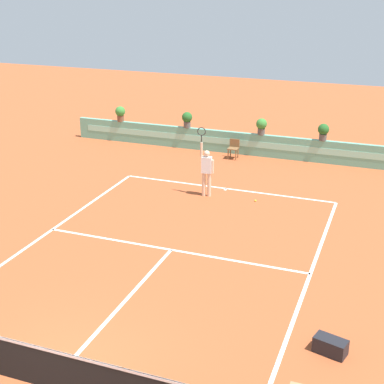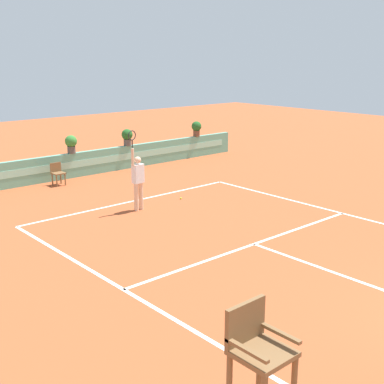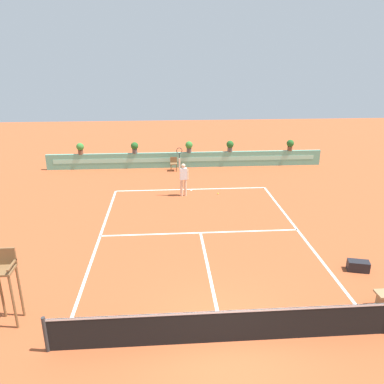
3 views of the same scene
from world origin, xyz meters
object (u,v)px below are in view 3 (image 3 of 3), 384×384
Objects in this scene: tennis_player at (183,177)px; potted_plant_left at (135,147)px; potted_plant_centre at (189,146)px; potted_plant_right at (230,145)px; potted_plant_far_right at (290,144)px; umpire_chair at (5,278)px; gear_bag at (358,266)px; ball_kid_chair at (174,163)px; potted_plant_far_left at (80,148)px; tennis_ball_near_baseline at (218,194)px.

potted_plant_left is at bearing 117.58° from tennis_player.
tennis_player is at bearing -62.42° from potted_plant_left.
potted_plant_centre is 2.70m from potted_plant_right.
potted_plant_far_right is at bearing 36.55° from tennis_player.
umpire_chair is at bearing -111.32° from potted_plant_centre.
umpire_chair is 16.24m from potted_plant_centre.
tennis_player reaches higher than potted_plant_centre.
gear_bag is at bearing 9.54° from umpire_chair.
ball_kid_chair is 13.91m from gear_bag.
potted_plant_right is 1.00× the size of potted_plant_far_right.
ball_kid_chair is 0.33× the size of tennis_player.
umpire_chair is 2.96× the size of potted_plant_centre.
potted_plant_centre is at bearing 0.00° from potted_plant_far_left.
potted_plant_centre is 1.00× the size of potted_plant_right.
potted_plant_left is at bearing 0.00° from potted_plant_far_left.
potted_plant_right is (3.35, 5.47, 0.36)m from tennis_player.
potted_plant_far_right is at bearing 0.00° from potted_plant_right.
tennis_ball_near_baseline is 0.09× the size of potted_plant_left.
tennis_ball_near_baseline is 7.85m from potted_plant_far_right.
potted_plant_left is at bearing 122.29° from gear_bag.
potted_plant_right is 1.00× the size of potted_plant_left.
tennis_ball_near_baseline is at bearing -33.47° from potted_plant_far_left.
potted_plant_far_left reaches higher than ball_kid_chair.
tennis_player is 3.57× the size of potted_plant_far_right.
potted_plant_centre reaches higher than ball_kid_chair.
potted_plant_left is at bearing 180.00° from potted_plant_right.
potted_plant_right reaches higher than tennis_ball_near_baseline.
gear_bag is 10.29× the size of tennis_ball_near_baseline.
umpire_chair is 15.31m from potted_plant_left.
potted_plant_far_right is at bearing 5.39° from ball_kid_chair.
tennis_player reaches higher than tennis_ball_near_baseline.
potted_plant_far_right is (4.03, 0.00, 0.00)m from potted_plant_right.
tennis_player is 6.18m from potted_plant_left.
gear_bag is 0.97× the size of potted_plant_far_right.
tennis_player reaches higher than potted_plant_left.
umpire_chair is 2.96× the size of potted_plant_far_right.
potted_plant_left is (-2.86, 5.47, 0.36)m from tennis_player.
gear_bag is 9.65m from tennis_player.
potted_plant_left is 1.00× the size of potted_plant_far_right.
umpire_chair is 2.52× the size of ball_kid_chair.
gear_bag is at bearing -48.31° from potted_plant_far_left.
potted_plant_far_left and potted_plant_far_right have the same top height.
tennis_ball_near_baseline is at bearing -64.54° from ball_kid_chair.
potted_plant_far_right is (10.24, 0.00, 0.00)m from potted_plant_left.
potted_plant_centre is (0.66, 5.47, 0.36)m from tennis_player.
tennis_ball_near_baseline is (7.09, 9.74, -1.31)m from umpire_chair.
potted_plant_far_right is at bearing 82.17° from gear_bag.
gear_bag is at bearing -69.81° from potted_plant_centre.
umpire_chair is 17.40m from potted_plant_right.
tennis_player is 3.57× the size of potted_plant_centre.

